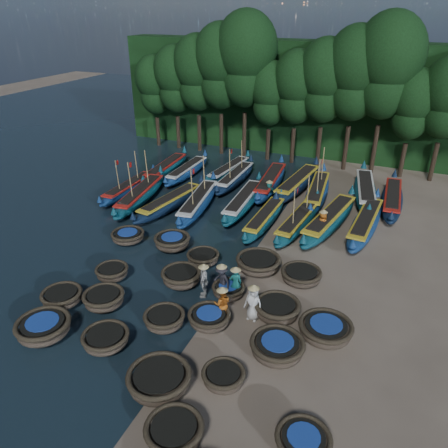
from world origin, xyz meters
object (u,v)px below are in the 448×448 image
at_px(coracle_15, 112,272).
at_px(long_boat_7, 330,219).
at_px(long_boat_1, 140,195).
at_px(long_boat_13, 270,182).
at_px(fisherman_0, 253,302).
at_px(fisherman_4, 204,280).
at_px(long_boat_14, 298,183).
at_px(long_boat_0, 129,188).
at_px(long_boat_5, 264,218).
at_px(coracle_10, 62,297).
at_px(long_boat_17, 392,199).
at_px(coracle_23, 258,263).
at_px(coracle_9, 303,442).
at_px(coracle_16, 181,277).
at_px(long_boat_10, 187,171).
at_px(coracle_20, 128,236).
at_px(long_boat_4, 243,201).
at_px(coracle_5, 43,327).
at_px(long_boat_12, 235,177).
at_px(coracle_18, 277,309).
at_px(coracle_3, 174,432).
at_px(coracle_14, 277,347).
at_px(coracle_11, 104,299).
at_px(long_boat_6, 299,221).
at_px(coracle_7, 159,380).
at_px(long_boat_8, 365,223).
at_px(fisherman_3, 222,280).
at_px(long_boat_3, 198,202).
at_px(coracle_12, 164,319).
at_px(coracle_13, 209,318).
at_px(coracle_17, 228,290).
at_px(fisherman_2, 222,303).
at_px(fisherman_5, 269,191).
at_px(coracle_8, 224,377).
at_px(long_boat_15, 317,192).
at_px(coracle_22, 203,257).
at_px(fisherman_6, 322,223).
at_px(coracle_6, 106,339).
at_px(long_boat_9, 166,169).
at_px(long_boat_16, 365,191).
at_px(long_boat_2, 171,202).

bearing_deg(coracle_15, long_boat_7, 47.79).
bearing_deg(long_boat_1, long_boat_13, 29.29).
relative_size(fisherman_0, fisherman_4, 1.00).
bearing_deg(fisherman_0, long_boat_14, 104.14).
height_order(long_boat_0, long_boat_5, long_boat_0).
height_order(coracle_10, long_boat_17, long_boat_17).
relative_size(coracle_23, long_boat_13, 0.34).
distance_m(coracle_9, coracle_16, 10.40).
distance_m(coracle_23, long_boat_10, 15.12).
height_order(long_boat_13, long_boat_17, long_boat_13).
xyz_separation_m(coracle_20, long_boat_4, (4.68, 7.18, 0.17)).
distance_m(coracle_5, long_boat_12, 19.85).
bearing_deg(coracle_18, long_boat_5, 111.80).
relative_size(coracle_3, coracle_14, 0.84).
xyz_separation_m(coracle_11, long_boat_6, (6.41, 11.47, 0.08)).
bearing_deg(coracle_7, long_boat_6, 84.30).
bearing_deg(coracle_11, coracle_10, -161.68).
bearing_deg(coracle_10, coracle_3, -27.23).
xyz_separation_m(coracle_9, long_boat_1, (-15.53, 14.76, 0.16)).
height_order(long_boat_8, fisherman_3, fisherman_3).
bearing_deg(long_boat_13, long_boat_10, 175.94).
xyz_separation_m(coracle_16, long_boat_3, (-3.22, 8.54, 0.09)).
bearing_deg(coracle_16, coracle_12, -75.07).
distance_m(coracle_13, coracle_17, 2.32).
distance_m(long_boat_3, fisherman_2, 11.93).
relative_size(coracle_23, fisherman_5, 1.71).
relative_size(coracle_9, long_boat_1, 0.24).
bearing_deg(coracle_8, long_boat_5, 101.81).
relative_size(long_boat_8, long_boat_15, 1.00).
height_order(coracle_22, long_boat_12, long_boat_12).
xyz_separation_m(coracle_23, fisherman_5, (-2.31, 9.07, 0.34)).
distance_m(coracle_23, long_boat_0, 13.82).
xyz_separation_m(long_boat_12, fisherman_6, (8.13, -6.12, 0.39)).
height_order(coracle_5, long_boat_3, long_boat_3).
distance_m(long_boat_14, long_boat_17, 6.88).
bearing_deg(fisherman_6, coracle_6, 128.35).
distance_m(long_boat_3, long_boat_12, 5.57).
bearing_deg(long_boat_10, coracle_14, -52.89).
height_order(long_boat_1, long_boat_17, long_boat_1).
relative_size(long_boat_0, long_boat_10, 0.97).
height_order(coracle_20, long_boat_9, long_boat_9).
distance_m(long_boat_1, fisherman_6, 13.07).
relative_size(coracle_14, fisherman_2, 1.39).
height_order(long_boat_7, long_boat_10, long_boat_7).
bearing_deg(fisherman_6, long_boat_14, -0.35).
bearing_deg(coracle_15, long_boat_10, 102.69).
distance_m(coracle_11, coracle_12, 3.35).
bearing_deg(long_boat_16, long_boat_2, -158.65).
height_order(coracle_12, fisherman_6, fisherman_6).
distance_m(coracle_15, long_boat_3, 9.47).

